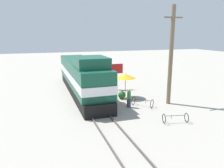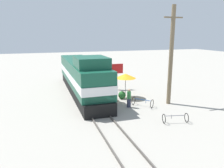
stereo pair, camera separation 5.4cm
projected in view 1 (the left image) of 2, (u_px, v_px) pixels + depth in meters
name	position (u px, v px, depth m)	size (l,w,h in m)	color
ground_plane	(92.00, 106.00, 19.68)	(120.00, 120.00, 0.00)	gray
rail_near	(84.00, 106.00, 19.44)	(0.08, 33.84, 0.15)	#4C4742
rail_far	(99.00, 104.00, 19.88)	(0.08, 33.84, 0.15)	#4C4742
locomotive	(82.00, 77.00, 23.13)	(2.87, 15.61, 4.43)	black
utility_pole	(171.00, 56.00, 19.40)	(1.80, 0.37, 8.78)	#726047
vendor_umbrella	(125.00, 76.00, 21.75)	(2.05, 2.05, 2.48)	#4C4C4C
billboard_sign	(116.00, 71.00, 25.13)	(1.72, 0.12, 2.99)	#595959
shrub_cluster	(122.00, 95.00, 21.79)	(0.76, 0.76, 0.76)	#236028
person_bystander	(129.00, 97.00, 19.12)	(0.34, 0.34, 1.68)	#2D3347
bicycle	(142.00, 102.00, 19.55)	(1.77, 1.88, 0.76)	black
bicycle_spare	(175.00, 118.00, 15.91)	(1.87, 1.06, 0.70)	black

